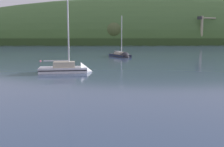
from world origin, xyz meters
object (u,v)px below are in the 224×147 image
sailboat_near_mooring (122,56)px  sailboat_outer_reach (70,70)px  dockside_crane (202,31)px  mooring_buoy_midchannel (40,61)px

sailboat_near_mooring → sailboat_outer_reach: (-11.60, -29.01, 0.14)m
dockside_crane → sailboat_outer_reach: 140.29m
mooring_buoy_midchannel → sailboat_near_mooring: bearing=28.6°
sailboat_near_mooring → mooring_buoy_midchannel: sailboat_near_mooring is taller
sailboat_outer_reach → mooring_buoy_midchannel: size_ratio=25.59×
sailboat_near_mooring → dockside_crane: bearing=124.6°
dockside_crane → sailboat_outer_reach: (-72.33, -119.94, -8.00)m
sailboat_near_mooring → sailboat_outer_reach: sailboat_outer_reach is taller
dockside_crane → sailboat_outer_reach: size_ratio=1.26×
sailboat_outer_reach → dockside_crane: bearing=56.3°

